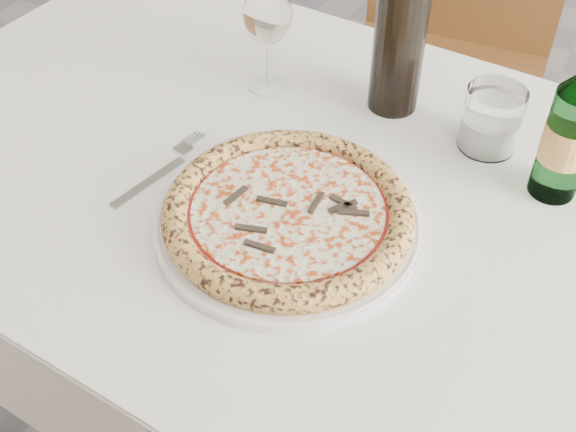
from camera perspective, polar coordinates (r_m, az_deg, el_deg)
name	(u,v)px	position (r m, az deg, el deg)	size (l,w,h in m)	color
floor	(405,400)	(1.69, 9.24, -14.17)	(5.00, 6.00, 0.02)	#4E4E5C
dining_table	(320,229)	(1.06, 2.57, -1.04)	(1.45, 0.92, 0.76)	brown
chair_far	(449,35)	(1.81, 12.60, 13.79)	(0.51, 0.51, 0.93)	brown
plate	(288,222)	(0.92, 0.00, -0.50)	(0.34, 0.34, 0.02)	white
pizza	(288,212)	(0.91, 0.00, 0.29)	(0.32, 0.32, 0.03)	#BD9146
fork	(160,171)	(1.03, -10.06, 3.55)	(0.04, 0.18, 0.00)	gray
wine_glass	(267,18)	(1.12, -1.63, 15.38)	(0.08, 0.08, 0.17)	white
tumbler	(491,123)	(1.07, 15.73, 7.11)	(0.08, 0.08, 0.09)	white
beer_bottle	(570,133)	(0.99, 21.38, 6.16)	(0.06, 0.06, 0.25)	#518F58
wine_bottle	(401,28)	(1.08, 8.91, 14.47)	(0.08, 0.08, 0.31)	black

